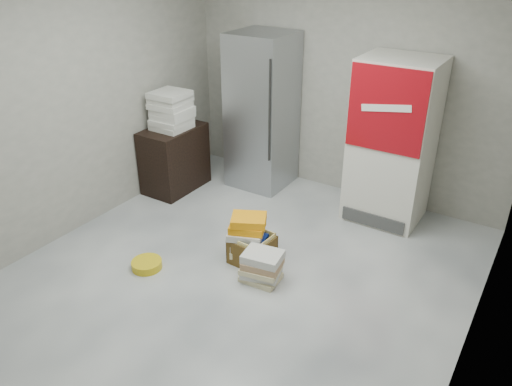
{
  "coord_description": "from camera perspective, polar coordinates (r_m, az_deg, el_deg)",
  "views": [
    {
      "loc": [
        2.2,
        -2.89,
        2.87
      ],
      "look_at": [
        -0.08,
        0.7,
        0.67
      ],
      "focal_mm": 35.0,
      "sensor_mm": 36.0,
      "label": 1
    }
  ],
  "objects": [
    {
      "name": "room_shell",
      "position": [
        3.78,
        -4.72,
        10.78
      ],
      "size": [
        4.04,
        5.04,
        2.82
      ],
      "color": "#A49F93",
      "rests_on": "ground"
    },
    {
      "name": "phonebook_stack_main",
      "position": [
        4.89,
        -0.92,
        -5.21
      ],
      "size": [
        0.42,
        0.4,
        0.49
      ],
      "rotation": [
        0.0,
        0.0,
        0.33
      ],
      "color": "#A57F5A",
      "rests_on": "ground"
    },
    {
      "name": "cardboard_box",
      "position": [
        4.93,
        -0.44,
        -6.56
      ],
      "size": [
        0.39,
        0.39,
        0.3
      ],
      "rotation": [
        0.0,
        0.0,
        -0.06
      ],
      "color": "yellow",
      "rests_on": "ground"
    },
    {
      "name": "wood_shelf",
      "position": [
        6.32,
        -9.28,
        3.91
      ],
      "size": [
        0.5,
        0.8,
        0.8
      ],
      "primitive_type": "cube",
      "color": "black",
      "rests_on": "ground"
    },
    {
      "name": "supply_box_stack",
      "position": [
        6.09,
        -9.67,
        9.31
      ],
      "size": [
        0.44,
        0.44,
        0.45
      ],
      "color": "silver",
      "rests_on": "wood_shelf"
    },
    {
      "name": "steel_fridge",
      "position": [
        6.2,
        0.71,
        9.27
      ],
      "size": [
        0.7,
        0.72,
        1.9
      ],
      "color": "#ADB0B5",
      "rests_on": "ground"
    },
    {
      "name": "ground",
      "position": [
        4.62,
        -3.86,
        -11.1
      ],
      "size": [
        5.0,
        5.0,
        0.0
      ],
      "primitive_type": "plane",
      "color": "silver",
      "rests_on": "ground"
    },
    {
      "name": "coke_cooler",
      "position": [
        5.58,
        15.32,
        5.67
      ],
      "size": [
        0.8,
        0.73,
        1.8
      ],
      "color": "silver",
      "rests_on": "ground"
    },
    {
      "name": "phonebook_stack_side",
      "position": [
        4.66,
        0.66,
        -8.41
      ],
      "size": [
        0.41,
        0.36,
        0.3
      ],
      "rotation": [
        0.0,
        0.0,
        0.16
      ],
      "color": "beige",
      "rests_on": "ground"
    },
    {
      "name": "bucket_lid",
      "position": [
        4.99,
        -12.37,
        -7.98
      ],
      "size": [
        0.33,
        0.33,
        0.08
      ],
      "primitive_type": "cylinder",
      "rotation": [
        0.0,
        0.0,
        -0.13
      ],
      "color": "gold",
      "rests_on": "ground"
    }
  ]
}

